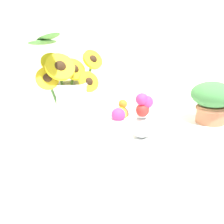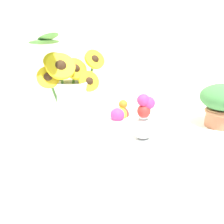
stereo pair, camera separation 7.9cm
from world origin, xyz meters
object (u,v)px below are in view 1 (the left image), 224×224
(mason_jar_sunflowers, at_px, (70,101))
(vase_small_center, at_px, (120,126))
(serving_tray, at_px, (112,145))
(potted_plant, at_px, (212,100))
(vase_bulb_right, at_px, (142,118))

(mason_jar_sunflowers, relative_size, vase_small_center, 2.44)
(vase_small_center, bearing_deg, serving_tray, 122.19)
(serving_tray, xyz_separation_m, mason_jar_sunflowers, (-0.11, 0.05, 0.14))
(mason_jar_sunflowers, distance_m, vase_small_center, 0.17)
(potted_plant, bearing_deg, vase_small_center, -174.98)
(vase_bulb_right, relative_size, potted_plant, 0.90)
(serving_tray, bearing_deg, mason_jar_sunflowers, 154.74)
(vase_small_center, distance_m, potted_plant, 0.44)
(serving_tray, bearing_deg, vase_bulb_right, -4.73)
(serving_tray, height_order, potted_plant, potted_plant)
(mason_jar_sunflowers, height_order, vase_small_center, mason_jar_sunflowers)
(serving_tray, relative_size, mason_jar_sunflowers, 1.30)
(vase_bulb_right, height_order, potted_plant, vase_bulb_right)
(serving_tray, height_order, vase_bulb_right, vase_bulb_right)
(vase_small_center, relative_size, vase_bulb_right, 0.91)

